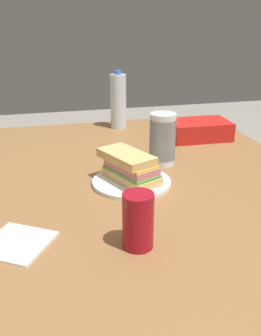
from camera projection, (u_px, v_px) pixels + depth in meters
name	position (u px, v px, depth m)	size (l,w,h in m)	color
dining_table	(137.00, 220.00, 1.06)	(1.50, 1.12, 0.73)	olive
paper_plate	(130.00, 182.00, 1.09)	(0.23, 0.23, 0.01)	white
sandwich	(129.00, 167.00, 1.07)	(0.20, 0.16, 0.08)	#DBB26B
soda_can_red	(138.00, 221.00, 0.78)	(0.07, 0.07, 0.12)	maroon
chip_bag	(199.00, 130.00, 1.47)	(0.23, 0.15, 0.07)	red
water_bottle_tall	(118.00, 101.00, 1.58)	(0.07, 0.07, 0.24)	silver
plastic_cup_stack	(162.00, 139.00, 1.21)	(0.08, 0.08, 0.17)	silver
paper_napkin	(17.00, 243.00, 0.80)	(0.13, 0.13, 0.01)	white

